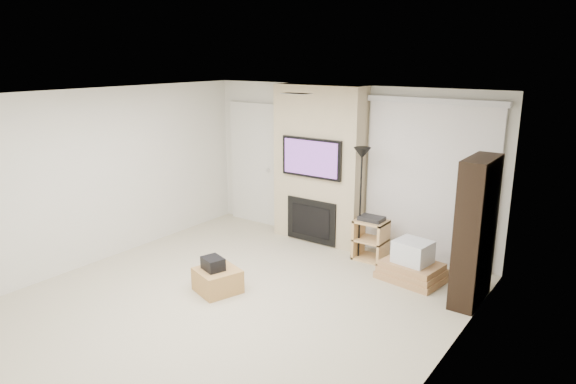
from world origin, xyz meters
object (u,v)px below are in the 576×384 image
Objects in this scene: av_stand at (371,237)px; box_stack at (412,265)px; bookshelf at (475,231)px; floor_lamp at (361,172)px; ottoman at (218,280)px.

av_stand reaches higher than box_stack.
av_stand is at bearing 162.54° from bookshelf.
floor_lamp is 0.99m from av_stand.
av_stand is 0.73× the size of box_stack.
av_stand is (0.16, 0.06, -0.97)m from floor_lamp.
floor_lamp reaches higher than box_stack.
av_stand is 1.77m from bookshelf.
ottoman is 0.76× the size of av_stand.
ottoman is at bearing -117.62° from av_stand.
bookshelf reaches higher than av_stand.
box_stack reaches higher than ottoman.
floor_lamp is at bearing 165.89° from bookshelf.
bookshelf is at bearing -17.46° from av_stand.
floor_lamp reaches higher than av_stand.
floor_lamp is at bearing 163.89° from box_stack.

